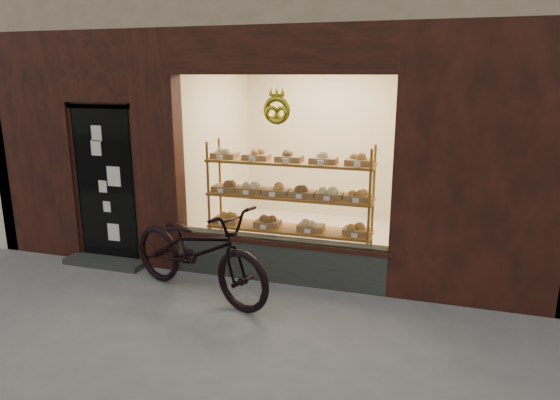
% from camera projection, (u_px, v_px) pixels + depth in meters
% --- Properties ---
extents(ground, '(90.00, 90.00, 0.00)m').
position_uv_depth(ground, '(164.00, 362.00, 4.56)').
color(ground, '#5D5E60').
extents(display_shelf, '(2.20, 0.45, 1.70)m').
position_uv_depth(display_shelf, '(289.00, 204.00, 6.57)').
color(display_shelf, brown).
rests_on(display_shelf, ground).
extents(bicycle, '(2.26, 1.43, 1.12)m').
position_uv_depth(bicycle, '(198.00, 250.00, 5.82)').
color(bicycle, black).
rests_on(bicycle, ground).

